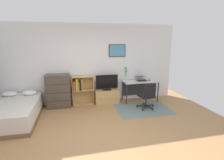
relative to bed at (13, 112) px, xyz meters
The scene contains 13 objects.
ground_plane 2.63m from the bed, 31.92° to the right, with size 7.20×7.20×0.00m, color #A87A4C.
wall_back_with_posters 2.69m from the bed, 25.22° to the left, with size 6.12×0.09×2.70m.
area_rug 3.78m from the bed, ahead, with size 1.70×1.20×0.01m, color slate.
bed is the anchor object (origin of this frame).
dresser 1.42m from the bed, 33.73° to the left, with size 0.76×0.46×1.08m.
bookshelf 2.08m from the bed, 24.10° to the left, with size 0.71×0.30×0.98m.
tv_stand 2.88m from the bed, 15.89° to the left, with size 0.83×0.41×0.47m.
television 2.91m from the bed, 15.46° to the left, with size 0.76×0.16×0.54m.
desk 4.06m from the bed, 11.19° to the left, with size 1.22×0.56×0.74m.
office_chair 3.92m from the bed, ahead, with size 0.58×0.57×0.86m.
laptop 4.14m from the bed, 11.08° to the left, with size 0.39×0.42×0.16m.
computer_mouse 4.38m from the bed, ahead, with size 0.06×0.10×0.03m, color #262628.
bamboo_vase 3.66m from the bed, 14.35° to the left, with size 0.10×0.09×0.49m.
Camera 1 is at (-0.62, -3.57, 2.19)m, focal length 28.12 mm.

